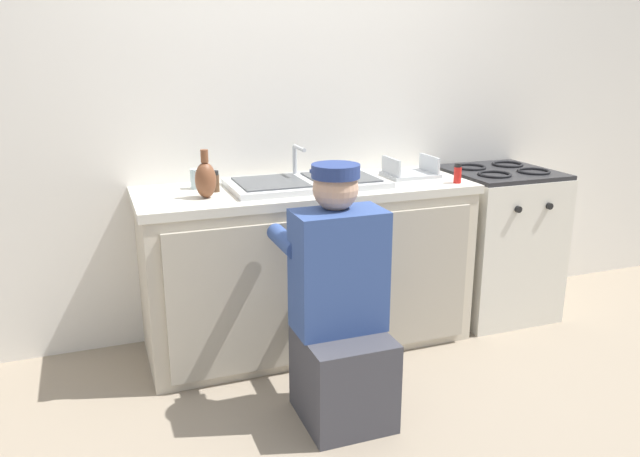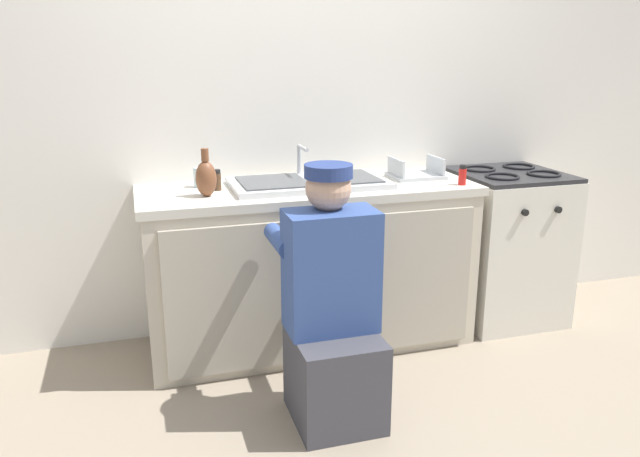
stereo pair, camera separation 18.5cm
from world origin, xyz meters
name	(u,v)px [view 1 (the left image)]	position (x,y,z in m)	size (l,w,h in m)	color
ground_plane	(327,365)	(0.00, 0.00, 0.00)	(12.00, 12.00, 0.00)	gray
back_wall	(285,106)	(0.00, 0.65, 1.25)	(6.00, 0.10, 2.50)	silver
counter_cabinet	(308,270)	(0.00, 0.29, 0.41)	(1.70, 0.62, 0.83)	beige
countertop	(307,190)	(0.00, 0.30, 0.85)	(1.74, 0.62, 0.04)	beige
sink_double_basin	(306,182)	(0.00, 0.30, 0.89)	(0.80, 0.44, 0.19)	silver
stove_range	(495,242)	(1.20, 0.30, 0.44)	(0.59, 0.62, 0.89)	silver
plumber_person	(340,317)	(-0.10, -0.42, 0.46)	(0.42, 0.61, 1.10)	#3F3F47
spice_bottle_red	(458,173)	(0.77, 0.09, 0.92)	(0.04, 0.04, 0.10)	red
vase_decorative	(206,179)	(-0.53, 0.21, 0.96)	(0.10, 0.10, 0.23)	brown
dish_rack_tray	(410,172)	(0.62, 0.34, 0.90)	(0.28, 0.22, 0.11)	#B2B7BC
spice_bottle_pepper	(215,182)	(-0.47, 0.33, 0.92)	(0.04, 0.04, 0.10)	#513823
water_glass	(196,179)	(-0.54, 0.44, 0.92)	(0.06, 0.06, 0.10)	#ADC6CC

